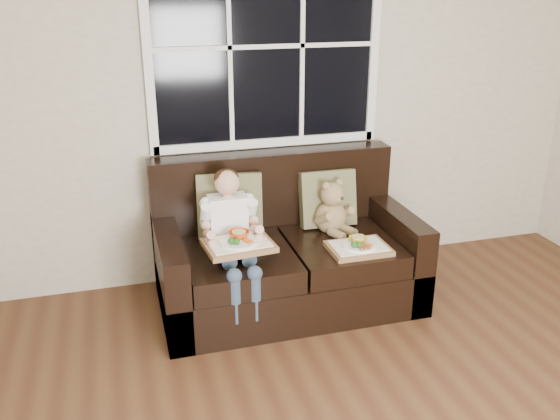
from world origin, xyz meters
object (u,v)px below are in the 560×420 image
object	(u,v)px
child	(231,226)
tray_right	(358,247)
loveseat	(285,257)
teddy_bear	(332,211)
tray_left	(239,243)

from	to	relation	value
child	tray_right	size ratio (longest dim) A/B	2.10
loveseat	tray_right	bearing A→B (deg)	-38.92
teddy_bear	tray_right	world-z (taller)	teddy_bear
loveseat	teddy_bear	xyz separation A→B (m)	(0.33, 0.02, 0.29)
teddy_bear	tray_left	world-z (taller)	teddy_bear
loveseat	child	size ratio (longest dim) A/B	2.13
tray_left	tray_right	world-z (taller)	tray_left
loveseat	child	world-z (taller)	child
loveseat	teddy_bear	distance (m)	0.45
child	tray_left	xyz separation A→B (m)	(0.01, -0.15, -0.05)
loveseat	teddy_bear	bearing A→B (deg)	4.18
tray_left	tray_right	bearing A→B (deg)	-9.54
teddy_bear	tray_right	distance (m)	0.37
tray_right	loveseat	bearing A→B (deg)	141.08
loveseat	tray_left	bearing A→B (deg)	-144.50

